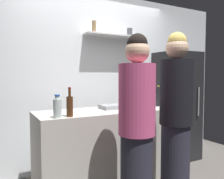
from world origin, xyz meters
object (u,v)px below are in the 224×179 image
at_px(water_bottle_plastic, 57,108).
at_px(person_blonde, 176,119).
at_px(baking_pan, 114,107).
at_px(person_pink_top, 137,129).
at_px(refrigerator, 176,105).
at_px(wine_bottle_amber_glass, 70,106).
at_px(wine_bottle_pale_glass, 142,102).
at_px(utensil_holder, 137,101).
at_px(wine_bottle_dark_glass, 158,98).
at_px(wine_bottle_green_glass, 144,97).

height_order(water_bottle_plastic, person_blonde, person_blonde).
relative_size(baking_pan, person_blonde, 0.19).
bearing_deg(water_bottle_plastic, person_pink_top, -41.33).
distance_m(water_bottle_plastic, person_blonde, 1.23).
relative_size(refrigerator, wine_bottle_amber_glass, 5.72).
xyz_separation_m(wine_bottle_pale_glass, water_bottle_plastic, (-1.02, 0.01, -0.01)).
distance_m(utensil_holder, wine_bottle_pale_glass, 0.44).
xyz_separation_m(wine_bottle_dark_glass, person_pink_top, (-0.87, -0.75, -0.18)).
bearing_deg(wine_bottle_dark_glass, person_pink_top, -139.07).
bearing_deg(refrigerator, water_bottle_plastic, -164.88).
bearing_deg(utensil_holder, water_bottle_plastic, -162.63).
distance_m(baking_pan, utensil_holder, 0.41).
height_order(baking_pan, wine_bottle_amber_glass, wine_bottle_amber_glass).
xyz_separation_m(baking_pan, wine_bottle_amber_glass, (-0.68, -0.31, 0.09)).
height_order(baking_pan, person_pink_top, person_pink_top).
relative_size(baking_pan, wine_bottle_dark_glass, 1.19).
height_order(wine_bottle_amber_glass, wine_bottle_pale_glass, same).
distance_m(baking_pan, wine_bottle_green_glass, 0.64).
distance_m(wine_bottle_pale_glass, person_blonde, 0.49).
xyz_separation_m(utensil_holder, water_bottle_plastic, (-1.22, -0.38, 0.04)).
relative_size(baking_pan, wine_bottle_pale_glass, 1.12).
xyz_separation_m(wine_bottle_pale_glass, person_blonde, (0.11, -0.46, -0.14)).
height_order(wine_bottle_amber_glass, person_blonde, person_blonde).
relative_size(wine_bottle_dark_glass, water_bottle_plastic, 1.22).
xyz_separation_m(wine_bottle_green_glass, water_bottle_plastic, (-1.42, -0.49, -0.01)).
height_order(wine_bottle_pale_glass, person_blonde, person_blonde).
bearing_deg(refrigerator, wine_bottle_amber_glass, -164.25).
height_order(refrigerator, water_bottle_plastic, refrigerator).
height_order(wine_bottle_pale_glass, wine_bottle_green_glass, wine_bottle_pale_glass).
relative_size(baking_pan, water_bottle_plastic, 1.45).
bearing_deg(water_bottle_plastic, wine_bottle_pale_glass, -0.68).
bearing_deg(person_pink_top, wine_bottle_amber_glass, 124.14).
xyz_separation_m(baking_pan, water_bottle_plastic, (-0.81, -0.32, 0.08)).
height_order(refrigerator, wine_bottle_dark_glass, refrigerator).
distance_m(wine_bottle_amber_glass, wine_bottle_green_glass, 1.37).
relative_size(wine_bottle_pale_glass, person_pink_top, 0.17).
bearing_deg(water_bottle_plastic, wine_bottle_dark_glass, 8.96).
bearing_deg(wine_bottle_amber_glass, utensil_holder, 18.75).
distance_m(wine_bottle_dark_glass, person_pink_top, 1.16).
relative_size(water_bottle_plastic, person_pink_top, 0.14).
distance_m(utensil_holder, wine_bottle_green_glass, 0.23).
relative_size(wine_bottle_pale_glass, wine_bottle_green_glass, 1.06).
bearing_deg(wine_bottle_green_glass, person_pink_top, -129.14).
bearing_deg(person_blonde, utensil_holder, -56.48).
xyz_separation_m(refrigerator, person_blonde, (-1.01, -1.04, 0.04)).
bearing_deg(wine_bottle_green_glass, refrigerator, 6.95).
bearing_deg(wine_bottle_green_glass, wine_bottle_pale_glass, -128.83).
height_order(wine_bottle_green_glass, person_pink_top, person_pink_top).
distance_m(utensil_holder, person_blonde, 0.86).
bearing_deg(wine_bottle_dark_glass, refrigerator, 27.37).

